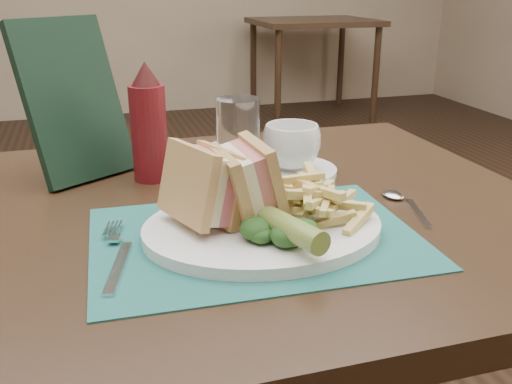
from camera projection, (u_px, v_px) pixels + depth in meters
wall_back at (113, 114)px, 4.66m from camera, size 6.00×0.00×6.00m
table_bg_right at (312, 69)px, 4.48m from camera, size 0.90×0.75×0.75m
placemat at (255, 237)px, 0.71m from camera, size 0.41×0.30×0.00m
plate at (263, 228)px, 0.71m from camera, size 0.31×0.25×0.01m
sandwich_half_a at (188, 188)px, 0.68m from camera, size 0.11×0.12×0.10m
sandwich_half_b at (232, 183)px, 0.69m from camera, size 0.08×0.11×0.10m
kale_garnish at (284, 232)px, 0.65m from camera, size 0.11×0.08×0.03m
pickle_spear at (287, 227)px, 0.64m from camera, size 0.06×0.12×0.03m
fries_pile at (310, 192)px, 0.73m from camera, size 0.18×0.20×0.06m
fork at (116, 252)px, 0.65m from camera, size 0.07×0.17×0.01m
spoon at (409, 204)px, 0.80m from camera, size 0.07×0.15×0.01m
saucer at (291, 171)px, 0.94m from camera, size 0.19×0.19×0.01m
coffee_cup at (292, 147)px, 0.92m from camera, size 0.13×0.13×0.07m
drinking_glass at (238, 140)px, 0.89m from camera, size 0.07×0.07×0.13m
ketchup_bottle at (148, 122)px, 0.88m from camera, size 0.06×0.06×0.19m
check_presenter at (73, 100)px, 0.89m from camera, size 0.18×0.16×0.25m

